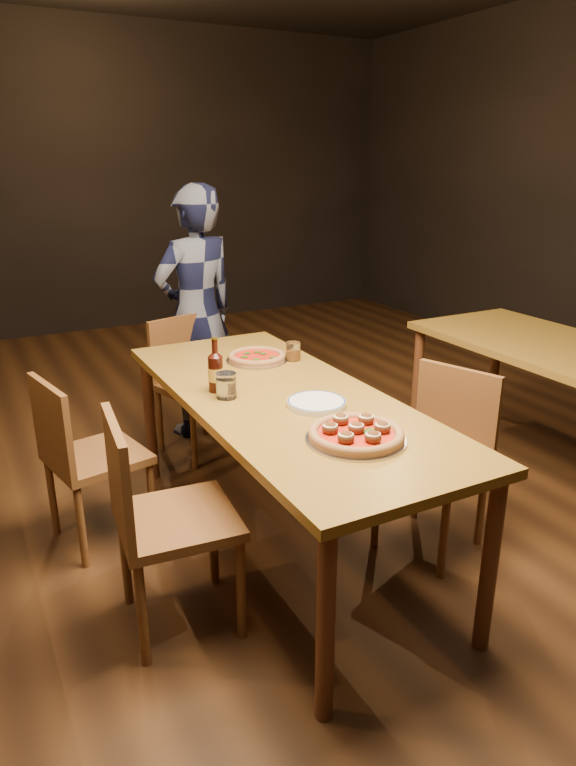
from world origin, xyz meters
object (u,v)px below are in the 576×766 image
chair_main_sw (97,455)px  chair_end (198,386)px  pizza_meatball (356,433)px  water_glass (226,385)px  diner (197,314)px  plate_stack (316,403)px  chair_main_e (433,461)px  amber_glass (293,351)px  beer_bottle (216,373)px  pizza_margherita (257,357)px  table_main (283,410)px  chair_main_nw (177,518)px

chair_main_sw → chair_end: 1.01m
pizza_meatball → water_glass: water_glass is taller
chair_end → diner: bearing=51.4°
plate_stack → chair_end: bearing=92.0°
chair_main_e → water_glass: bearing=-136.4°
amber_glass → beer_bottle: bearing=-154.3°
pizza_margherita → beer_bottle: size_ratio=1.31×
beer_bottle → water_glass: size_ratio=2.16×
chair_end → plate_stack: bearing=-104.6°
chair_main_e → beer_bottle: bearing=-141.1°
pizza_meatball → amber_glass: (0.26, 0.97, 0.02)m
pizza_meatball → pizza_margherita: size_ratio=1.20×
table_main → diner: diner is taller
table_main → water_glass: size_ratio=18.22×
chair_main_nw → pizza_meatball: bearing=-108.1°
plate_stack → pizza_meatball: bearing=-97.0°
chair_main_e → plate_stack: 0.64m
chair_main_e → diner: diner is taller
beer_bottle → water_glass: 0.10m
table_main → pizza_margherita: size_ratio=6.45×
plate_stack → chair_main_e: bearing=-15.1°
amber_glass → diner: 1.04m
table_main → beer_bottle: 0.33m
chair_main_e → chair_main_nw: bearing=-112.1°
chair_end → beer_bottle: beer_bottle is taller
plate_stack → pizza_margherita: bearing=85.9°
table_main → plate_stack: bearing=-70.6°
chair_main_nw → table_main: bearing=-59.2°
table_main → diner: size_ratio=1.26×
pizza_margherita → diner: diner is taller
table_main → pizza_meatball: 0.55m
table_main → amber_glass: 0.52m
chair_main_e → amber_glass: bearing=-177.5°
pizza_margherita → beer_bottle: bearing=-137.3°
pizza_meatball → chair_main_nw: bearing=156.6°
table_main → chair_end: size_ratio=2.33×
chair_end → pizza_margherita: size_ratio=2.77×
plate_stack → water_glass: (-0.29, 0.26, 0.04)m
chair_main_sw → water_glass: size_ratio=7.83×
chair_end → beer_bottle: size_ratio=3.62×
chair_main_nw → diner: bearing=-17.5°
pizza_margherita → water_glass: 0.54m
chair_main_e → water_glass: chair_main_e is taller
chair_main_sw → pizza_margherita: chair_main_sw is taller
table_main → pizza_margherita: pizza_margherita is taller
pizza_margherita → chair_main_nw: bearing=-132.0°
pizza_meatball → plate_stack: size_ratio=1.52×
beer_bottle → diner: size_ratio=0.15×
chair_main_nw → beer_bottle: size_ratio=3.83×
plate_stack → chair_main_nw: bearing=-171.5°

